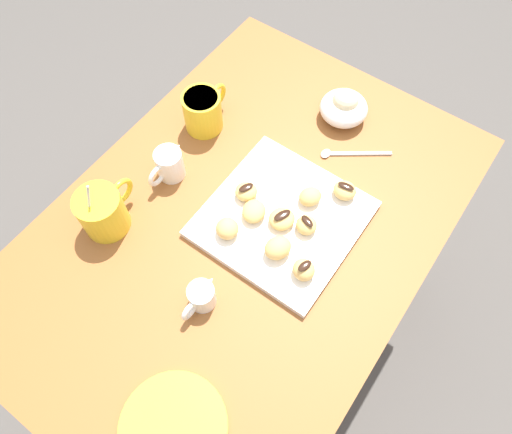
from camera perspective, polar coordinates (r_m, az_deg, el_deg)
The scene contains 24 objects.
ground_plane at distance 1.68m, azimuth -0.98°, elevation -12.44°, with size 8.00×8.00×0.00m, color #514C47.
dining_table at distance 1.13m, azimuth -1.43°, elevation -4.12°, with size 1.06×0.73×0.72m.
pastry_plate_square at distance 1.01m, azimuth 3.12°, elevation -0.21°, with size 0.30×0.30×0.02m, color white.
coffee_mug_yellow_left at distance 1.01m, azimuth -17.70°, elevation 0.70°, with size 0.14×0.09×0.15m.
coffee_mug_yellow_right at distance 1.13m, azimuth -6.27°, elevation 12.46°, with size 0.13×0.09×0.09m.
cream_pitcher_white at distance 1.06m, azimuth -10.27°, elevation 6.22°, with size 0.10×0.06×0.07m.
ice_cream_bowl at distance 1.16m, azimuth 10.38°, elevation 12.71°, with size 0.11×0.11×0.08m.
chocolate_sauce_pitcher at distance 0.92m, azimuth -6.51°, elevation -9.28°, with size 0.09×0.05×0.06m.
saucer_lime_left at distance 0.90m, azimuth -9.76°, elevation -23.33°, with size 0.19×0.19×0.01m, color #9EC633.
loose_spoon_near_saucer at distance 1.12m, azimuth 10.71°, elevation 7.39°, with size 0.11×0.13×0.01m.
beignet_0 at distance 1.01m, azimuth 6.43°, elevation 2.42°, with size 0.05×0.04×0.03m, color #E5B260.
beignet_1 at distance 0.99m, azimuth -0.25°, elevation 0.68°, with size 0.05×0.05×0.03m, color #E5B260.
beignet_2 at distance 0.98m, azimuth 3.07°, elevation -0.22°, with size 0.05×0.05×0.03m, color #E5B260.
chocolate_drizzle_2 at distance 0.97m, azimuth 3.12°, elevation 0.22°, with size 0.04×0.02×0.01m, color black.
beignet_3 at distance 1.03m, azimuth 10.45°, elevation 3.11°, with size 0.05×0.05×0.03m, color #E5B260.
chocolate_drizzle_3 at distance 1.02m, azimuth 10.60°, elevation 3.61°, with size 0.03×0.02×0.01m, color black.
beignet_4 at distance 1.01m, azimuth -1.18°, elevation 3.02°, with size 0.05×0.05×0.03m, color #E5B260.
chocolate_drizzle_4 at distance 1.00m, azimuth -1.19°, elevation 3.52°, with size 0.03×0.02×0.01m, color black.
beignet_5 at distance 0.98m, azimuth 6.00°, elevation -0.95°, with size 0.04×0.04×0.03m, color #E5B260.
chocolate_drizzle_5 at distance 0.96m, azimuth 6.09°, elevation -0.48°, with size 0.03×0.02×0.01m, color black.
beignet_6 at distance 0.97m, azimuth -3.42°, elevation -1.37°, with size 0.05×0.05×0.04m, color #E5B260.
beignet_7 at distance 0.93m, azimuth 5.68°, elevation -6.23°, with size 0.04×0.05×0.04m, color #E5B260.
chocolate_drizzle_7 at distance 0.92m, azimuth 5.79°, elevation -5.77°, with size 0.03×0.02×0.01m, color black.
beignet_8 at distance 0.95m, azimuth 2.61°, elevation -3.67°, with size 0.06×0.05×0.04m, color #E5B260.
Camera 1 is at (-0.37, -0.30, 1.62)m, focal length 33.80 mm.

